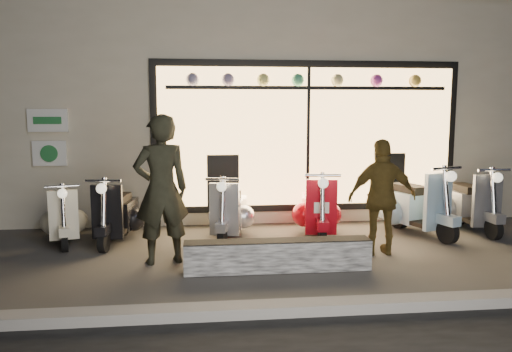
{
  "coord_description": "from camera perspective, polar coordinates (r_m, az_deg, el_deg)",
  "views": [
    {
      "loc": [
        -1.06,
        -6.7,
        2.04
      ],
      "look_at": [
        -0.26,
        0.6,
        1.05
      ],
      "focal_mm": 35.0,
      "sensor_mm": 36.0,
      "label": 1
    }
  ],
  "objects": [
    {
      "name": "scooter_grey",
      "position": [
        9.28,
        22.95,
        -2.93
      ],
      "size": [
        0.5,
        1.49,
        1.07
      ],
      "rotation": [
        0.0,
        0.0,
        0.04
      ],
      "color": "black",
      "rests_on": "ground"
    },
    {
      "name": "ground",
      "position": [
        7.08,
        2.69,
        -9.07
      ],
      "size": [
        40.0,
        40.0,
        0.0
      ],
      "primitive_type": "plane",
      "color": "#383533",
      "rests_on": "ground"
    },
    {
      "name": "kerb",
      "position": [
        5.21,
        6.21,
        -14.72
      ],
      "size": [
        40.0,
        0.25,
        0.12
      ],
      "primitive_type": "cube",
      "color": "slate",
      "rests_on": "ground"
    },
    {
      "name": "graffiti_barrier",
      "position": [
        6.39,
        2.5,
        -9.06
      ],
      "size": [
        2.35,
        0.28,
        0.4
      ],
      "primitive_type": "cube",
      "color": "black",
      "rests_on": "ground"
    },
    {
      "name": "woman",
      "position": [
        7.18,
        14.22,
        -2.38
      ],
      "size": [
        0.97,
        0.44,
        1.63
      ],
      "primitive_type": "imported",
      "rotation": [
        0.0,
        0.0,
        3.1
      ],
      "color": "brown",
      "rests_on": "ground"
    },
    {
      "name": "scooter_cream",
      "position": [
        8.32,
        -21.1,
        -4.42
      ],
      "size": [
        0.63,
        1.29,
        0.92
      ],
      "rotation": [
        0.0,
        0.0,
        0.26
      ],
      "color": "black",
      "rests_on": "ground"
    },
    {
      "name": "scooter_blue",
      "position": [
        8.68,
        17.32,
        -3.22
      ],
      "size": [
        0.82,
        1.57,
        1.12
      ],
      "rotation": [
        0.0,
        0.0,
        0.31
      ],
      "color": "black",
      "rests_on": "ground"
    },
    {
      "name": "shop_building",
      "position": [
        11.73,
        -1.03,
        7.98
      ],
      "size": [
        10.2,
        6.23,
        4.2
      ],
      "color": "beige",
      "rests_on": "ground"
    },
    {
      "name": "man",
      "position": [
        6.66,
        -10.76,
        -1.55
      ],
      "size": [
        0.82,
        0.65,
        1.97
      ],
      "primitive_type": "imported",
      "rotation": [
        0.0,
        0.0,
        3.42
      ],
      "color": "black",
      "rests_on": "ground"
    },
    {
      "name": "scooter_silver",
      "position": [
        8.04,
        -2.99,
        -4.11
      ],
      "size": [
        0.64,
        1.4,
        0.99
      ],
      "rotation": [
        0.0,
        0.0,
        -0.22
      ],
      "color": "black",
      "rests_on": "ground"
    },
    {
      "name": "scooter_red",
      "position": [
        8.14,
        7.05,
        -3.84
      ],
      "size": [
        0.6,
        1.48,
        1.05
      ],
      "rotation": [
        0.0,
        0.0,
        -0.14
      ],
      "color": "black",
      "rests_on": "ground"
    },
    {
      "name": "scooter_black",
      "position": [
        8.12,
        -15.5,
        -4.23
      ],
      "size": [
        0.56,
        1.41,
        1.0
      ],
      "rotation": [
        0.0,
        0.0,
        -0.12
      ],
      "color": "black",
      "rests_on": "ground"
    }
  ]
}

